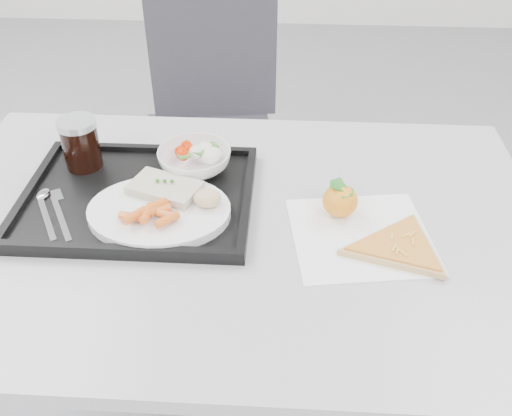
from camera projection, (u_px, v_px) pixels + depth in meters
table at (233, 246)px, 1.13m from camera, size 1.20×0.80×0.75m
chair at (211, 112)px, 1.88m from camera, size 0.48×0.48×0.93m
tray at (139, 198)px, 1.13m from camera, size 0.45×0.35×0.03m
dinner_plate at (159, 212)px, 1.07m from camera, size 0.27×0.27×0.02m
fish_fillet at (165, 188)px, 1.10m from camera, size 0.15×0.12×0.03m
bread_roll at (207, 198)px, 1.06m from camera, size 0.06×0.05×0.03m
salad_bowl at (195, 160)px, 1.19m from camera, size 0.15×0.15×0.05m
cola_glass at (80, 143)px, 1.18m from camera, size 0.08×0.08×0.11m
cutlery at (50, 208)px, 1.09m from camera, size 0.12×0.16×0.01m
napkin at (361, 236)px, 1.05m from camera, size 0.28×0.27×0.00m
tangerine at (340, 201)px, 1.08m from camera, size 0.07×0.07×0.07m
pizza_slice at (399, 247)px, 1.01m from camera, size 0.26×0.26×0.02m
carrot_pile at (151, 213)px, 1.03m from camera, size 0.11×0.08×0.02m
salad_contents at (200, 153)px, 1.19m from camera, size 0.10×0.07×0.03m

